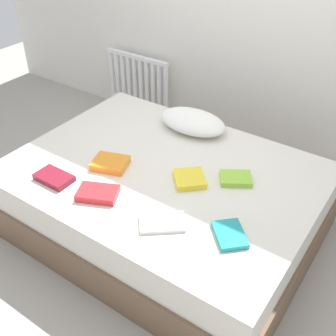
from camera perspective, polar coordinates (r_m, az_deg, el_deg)
name	(u,v)px	position (r m, az deg, el deg)	size (l,w,h in m)	color
ground_plane	(164,225)	(3.04, -0.54, -7.83)	(8.00, 8.00, 0.00)	#9E998E
bed	(164,199)	(2.87, -0.57, -4.26)	(2.00, 1.50, 0.50)	brown
radiator	(138,81)	(4.21, -4.15, 11.86)	(0.72, 0.04, 0.52)	white
pillow	(193,122)	(3.11, 3.40, 6.37)	(0.52, 0.32, 0.14)	white
textbook_maroon	(54,178)	(2.71, -15.33, -1.28)	(0.24, 0.15, 0.04)	maroon
textbook_yellow	(189,179)	(2.60, 2.95, -1.50)	(0.19, 0.18, 0.04)	yellow
textbook_orange	(110,163)	(2.75, -7.91, 0.64)	(0.22, 0.18, 0.05)	orange
textbook_white	(162,223)	(2.31, -0.79, -7.48)	(0.25, 0.15, 0.02)	white
textbook_teal	(230,235)	(2.26, 8.46, -9.00)	(0.21, 0.15, 0.03)	teal
textbook_lime	(236,179)	(2.64, 9.25, -1.44)	(0.19, 0.15, 0.04)	#8CC638
textbook_red	(98,193)	(2.52, -9.59, -3.44)	(0.24, 0.16, 0.04)	red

